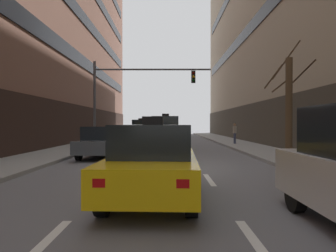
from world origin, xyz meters
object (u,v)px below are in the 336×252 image
(taxi_driving_3, at_px, (139,129))
(traffic_signal_0, at_px, (130,88))
(car_driving_0, at_px, (100,142))
(car_driving_2, at_px, (163,129))
(taxi_driving_6, at_px, (152,162))
(pedestrian_0, at_px, (233,132))
(taxi_driving_1, at_px, (157,145))
(taxi_driving_5, at_px, (164,133))
(street_tree_0, at_px, (287,105))
(car_driving_4, at_px, (134,133))

(taxi_driving_3, bearing_deg, traffic_signal_0, -87.31)
(car_driving_0, bearing_deg, car_driving_2, 80.97)
(car_driving_2, height_order, taxi_driving_6, car_driving_2)
(taxi_driving_3, bearing_deg, car_driving_0, -89.95)
(car_driving_2, bearing_deg, car_driving_0, -99.03)
(pedestrian_0, bearing_deg, taxi_driving_3, 123.56)
(taxi_driving_3, bearing_deg, taxi_driving_1, -83.16)
(car_driving_0, bearing_deg, pedestrian_0, 45.81)
(taxi_driving_6, bearing_deg, taxi_driving_5, 89.24)
(pedestrian_0, bearing_deg, car_driving_0, -134.19)
(traffic_signal_0, xyz_separation_m, pedestrian_0, (7.83, 2.48, -3.14))
(taxi_driving_6, bearing_deg, traffic_signal_0, 98.73)
(taxi_driving_6, bearing_deg, car_driving_0, 109.31)
(taxi_driving_5, bearing_deg, taxi_driving_3, 100.48)
(street_tree_0, distance_m, pedestrian_0, 10.40)
(taxi_driving_5, bearing_deg, taxi_driving_1, -91.91)
(taxi_driving_1, bearing_deg, taxi_driving_5, 88.09)
(taxi_driving_6, height_order, traffic_signal_0, traffic_signal_0)
(pedestrian_0, bearing_deg, car_driving_4, 148.41)
(car_driving_2, bearing_deg, taxi_driving_5, -89.03)
(taxi_driving_3, relative_size, traffic_signal_0, 0.55)
(taxi_driving_5, relative_size, pedestrian_0, 2.81)
(taxi_driving_5, xyz_separation_m, street_tree_0, (5.60, -6.06, 1.46))
(taxi_driving_1, xyz_separation_m, car_driving_4, (-2.74, 16.63, -0.01))
(car_driving_2, bearing_deg, taxi_driving_6, -89.87)
(taxi_driving_1, distance_m, pedestrian_0, 12.79)
(car_driving_4, distance_m, pedestrian_0, 9.83)
(traffic_signal_0, height_order, street_tree_0, traffic_signal_0)
(car_driving_2, relative_size, pedestrian_0, 2.82)
(traffic_signal_0, height_order, pedestrian_0, traffic_signal_0)
(taxi_driving_5, bearing_deg, car_driving_4, 107.65)
(car_driving_0, distance_m, car_driving_4, 13.93)
(taxi_driving_6, distance_m, street_tree_0, 9.22)
(street_tree_0, bearing_deg, car_driving_0, 170.20)
(taxi_driving_1, xyz_separation_m, taxi_driving_5, (0.24, 7.25, 0.28))
(car_driving_2, height_order, taxi_driving_3, taxi_driving_3)
(car_driving_0, distance_m, taxi_driving_5, 5.54)
(taxi_driving_1, distance_m, car_driving_2, 21.04)
(traffic_signal_0, bearing_deg, taxi_driving_3, 92.69)
(taxi_driving_3, bearing_deg, street_tree_0, -69.30)
(car_driving_0, distance_m, taxi_driving_1, 3.97)
(traffic_signal_0, bearing_deg, pedestrian_0, 17.57)
(taxi_driving_6, height_order, street_tree_0, street_tree_0)
(car_driving_2, relative_size, taxi_driving_5, 1.00)
(car_driving_2, height_order, car_driving_4, car_driving_2)
(car_driving_0, distance_m, car_driving_2, 18.57)
(car_driving_2, relative_size, traffic_signal_0, 0.55)
(car_driving_2, bearing_deg, taxi_driving_1, -90.02)
(car_driving_2, bearing_deg, car_driving_4, -121.97)
(car_driving_0, relative_size, street_tree_0, 0.78)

